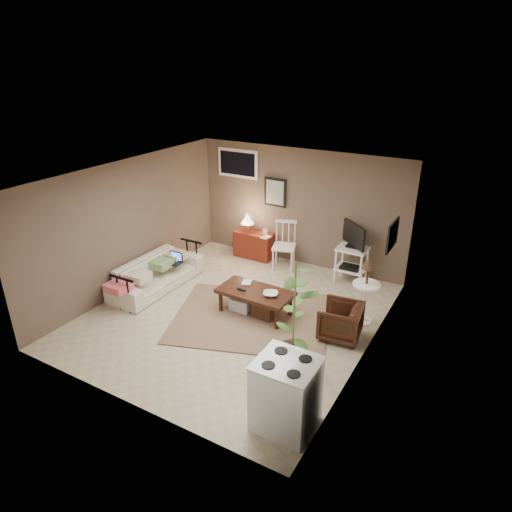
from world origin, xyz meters
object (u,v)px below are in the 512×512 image
Objects in this scene: tv_stand at (352,252)px; stove at (286,394)px; armchair at (340,320)px; spindle_chair at (284,247)px; red_console at (254,242)px; potted_plant at (294,313)px; coffee_table at (255,300)px; sofa at (156,269)px; side_table at (367,283)px.

stove is (0.58, -3.96, -0.18)m from tv_stand.
tv_stand is 1.90× the size of armchair.
stove is at bearing -4.73° from armchair.
tv_stand reaches higher than spindle_chair.
red_console is 0.59× the size of potted_plant.
tv_stand is 0.72× the size of potted_plant.
coffee_table is 1.28× the size of red_console.
coffee_table is 2.00× the size of armchair.
sofa is at bearing -111.89° from red_console.
potted_plant is at bearing -61.22° from spindle_chair.
sofa is 2.32m from red_console.
coffee_table is 1.05× the size of tv_stand.
coffee_table is at bearing -158.07° from side_table.
sofa is (-2.09, -0.09, 0.12)m from coffee_table.
side_table is (3.76, 0.76, 0.35)m from sofa.
red_console is 0.82× the size of tv_stand.
spindle_chair is at bearing 149.25° from side_table.
spindle_chair is 3.34m from potted_plant.
side_table is (0.67, -1.28, 0.09)m from tv_stand.
potted_plant reaches higher than sofa.
spindle_chair is 0.82× the size of tv_stand.
potted_plant is at bearing -105.36° from sofa.
armchair is (2.72, -2.01, -0.03)m from red_console.
spindle_chair is at bearing 118.78° from potted_plant.
tv_stand reaches higher than stove.
spindle_chair is at bearing -10.39° from red_console.
red_console is at bearing 169.61° from spindle_chair.
red_console is 3.38m from armchair.
potted_plant is (3.27, -0.90, 0.51)m from sofa.
red_console reaches higher than spindle_chair.
potted_plant is at bearing -24.05° from armchair.
stove is (2.81, -4.08, 0.11)m from red_console.
armchair is (0.49, -1.89, -0.32)m from tv_stand.
coffee_table is at bearing -77.80° from spindle_chair.
coffee_table is at bearing -59.37° from red_console.
red_console is 0.83m from spindle_chair.
stove is (-0.09, -2.69, -0.27)m from side_table.
stove is at bearing -51.84° from coffee_table.
armchair is (1.91, -1.86, -0.14)m from spindle_chair.
side_table reaches higher than spindle_chair.
spindle_chair is 2.67m from armchair.
stove reaches higher than sofa.
coffee_table is 1.97m from spindle_chair.
tv_stand is at bearing -2.95° from red_console.
potted_plant is (-0.50, -1.66, 0.16)m from side_table.
tv_stand reaches higher than armchair.
armchair is (-0.18, -0.62, -0.41)m from side_table.
red_console is 2.25m from tv_stand.
red_console reaches higher than coffee_table.
tv_stand reaches higher than side_table.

